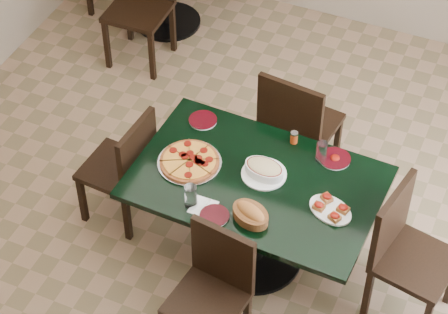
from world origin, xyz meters
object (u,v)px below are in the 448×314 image
at_px(chair_near, 214,285).
at_px(chair_far, 296,123).
at_px(main_table, 256,200).
at_px(bread_basket, 251,214).
at_px(bruschetta_platter, 331,208).
at_px(chair_right, 405,247).
at_px(chair_left, 126,165).
at_px(pepperoni_pizza, 189,161).
at_px(lasagna_casserole, 264,169).

bearing_deg(chair_near, chair_far, 98.30).
distance_m(main_table, bread_basket, 0.38).
height_order(bread_basket, bruschetta_platter, bread_basket).
bearing_deg(chair_far, chair_near, 97.04).
bearing_deg(bread_basket, chair_right, 43.42).
xyz_separation_m(main_table, bread_basket, (0.08, -0.30, 0.22)).
xyz_separation_m(chair_right, bruschetta_platter, (-0.46, -0.08, 0.23)).
xyz_separation_m(chair_right, chair_left, (-1.88, -0.03, -0.04)).
bearing_deg(chair_right, bread_basket, 121.43).
relative_size(chair_left, bruschetta_platter, 2.66).
distance_m(pepperoni_pizza, bruschetta_platter, 0.93).
bearing_deg(main_table, lasagna_casserole, 70.33).
distance_m(chair_left, lasagna_casserole, 1.00).
relative_size(pepperoni_pizza, bread_basket, 1.39).
bearing_deg(chair_near, pepperoni_pizza, 133.03).
bearing_deg(chair_far, chair_left, 46.19).
relative_size(chair_near, chair_right, 0.92).
height_order(chair_right, bruschetta_platter, chair_right).
xyz_separation_m(chair_right, bread_basket, (-0.87, -0.33, 0.25)).
relative_size(chair_right, pepperoni_pizza, 2.39).
height_order(chair_right, chair_left, chair_right).
bearing_deg(chair_right, main_table, 102.47).
xyz_separation_m(main_table, chair_far, (-0.01, 0.76, -0.00)).
bearing_deg(pepperoni_pizza, main_table, 4.56).
height_order(chair_far, chair_left, chair_far).
distance_m(chair_near, chair_left, 1.14).
bearing_deg(bruschetta_platter, chair_far, 145.04).
height_order(chair_near, bread_basket, chair_near).
bearing_deg(chair_right, chair_left, 101.79).
distance_m(main_table, chair_near, 0.66).
bearing_deg(bread_basket, chair_left, -173.48).
xyz_separation_m(main_table, lasagna_casserole, (0.02, 0.06, 0.23)).
distance_m(main_table, chair_right, 0.96).
xyz_separation_m(lasagna_casserole, bread_basket, (0.06, -0.36, -0.01)).
xyz_separation_m(main_table, pepperoni_pizza, (-0.44, -0.03, 0.20)).
xyz_separation_m(chair_far, chair_near, (0.02, -1.42, -0.07)).
bearing_deg(chair_far, main_table, 97.32).
distance_m(lasagna_casserole, bread_basket, 0.37).
xyz_separation_m(main_table, chair_near, (0.01, -0.65, -0.07)).
bearing_deg(main_table, bread_basket, -72.71).
bearing_deg(bread_basket, pepperoni_pizza, 175.87).
distance_m(chair_near, lasagna_casserole, 0.78).
distance_m(main_table, pepperoni_pizza, 0.48).
xyz_separation_m(lasagna_casserole, bruschetta_platter, (0.47, -0.12, -0.02)).
relative_size(main_table, pepperoni_pizza, 3.82).
bearing_deg(bruschetta_platter, chair_near, -105.98).
xyz_separation_m(chair_left, bread_basket, (1.01, -0.30, 0.29)).
distance_m(chair_far, bruschetta_platter, 0.98).
bearing_deg(chair_left, chair_right, 94.67).
bearing_deg(bruschetta_platter, main_table, -163.25).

